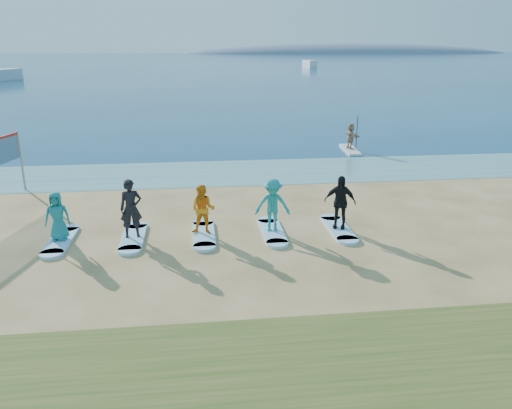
{
  "coord_description": "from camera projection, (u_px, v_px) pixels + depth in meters",
  "views": [
    {
      "loc": [
        -1.44,
        -12.88,
        5.96
      ],
      "look_at": [
        0.36,
        2.0,
        1.1
      ],
      "focal_mm": 35.0,
      "sensor_mm": 36.0,
      "label": 1
    }
  ],
  "objects": [
    {
      "name": "surfboard_4",
      "position": [
        338.0,
        229.0,
        16.69
      ],
      "size": [
        0.7,
        2.2,
        0.09
      ],
      "primitive_type": "cube",
      "color": "#A4DAFF",
      "rests_on": "ground"
    },
    {
      "name": "boat_offshore_b",
      "position": [
        309.0,
        68.0,
        127.2
      ],
      "size": [
        2.6,
        6.39,
        1.79
      ],
      "primitive_type": "cube",
      "rotation": [
        0.0,
        0.0,
        0.11
      ],
      "color": "silver",
      "rests_on": "ground"
    },
    {
      "name": "student_1",
      "position": [
        131.0,
        208.0,
        15.62
      ],
      "size": [
        0.75,
        0.55,
        1.87
      ],
      "primitive_type": "imported",
      "rotation": [
        0.0,
        0.0,
        0.17
      ],
      "color": "black",
      "rests_on": "surfboard_1"
    },
    {
      "name": "ocean",
      "position": [
        198.0,
        62.0,
        165.25
      ],
      "size": [
        600.0,
        600.0,
        0.0
      ],
      "primitive_type": "plane",
      "color": "navy",
      "rests_on": "ground"
    },
    {
      "name": "surfboard_2",
      "position": [
        204.0,
        234.0,
        16.18
      ],
      "size": [
        0.7,
        2.2,
        0.09
      ],
      "primitive_type": "cube",
      "color": "#A4DAFF",
      "rests_on": "ground"
    },
    {
      "name": "student_3",
      "position": [
        273.0,
        205.0,
        16.15
      ],
      "size": [
        1.2,
        0.79,
        1.74
      ],
      "primitive_type": "imported",
      "rotation": [
        0.0,
        0.0,
        -0.13
      ],
      "color": "teal",
      "rests_on": "surfboard_3"
    },
    {
      "name": "paddleboard",
      "position": [
        350.0,
        150.0,
        28.97
      ],
      "size": [
        0.96,
        3.05,
        0.12
      ],
      "primitive_type": "cube",
      "rotation": [
        0.0,
        0.0,
        -0.09
      ],
      "color": "silver",
      "rests_on": "ground"
    },
    {
      "name": "ground",
      "position": [
        252.0,
        263.0,
        14.17
      ],
      "size": [
        600.0,
        600.0,
        0.0
      ],
      "primitive_type": "plane",
      "color": "tan",
      "rests_on": "ground"
    },
    {
      "name": "surfboard_1",
      "position": [
        133.0,
        237.0,
        15.92
      ],
      "size": [
        0.7,
        2.2,
        0.09
      ],
      "primitive_type": "cube",
      "color": "#A4DAFF",
      "rests_on": "ground"
    },
    {
      "name": "surfboard_0",
      "position": [
        60.0,
        241.0,
        15.67
      ],
      "size": [
        0.7,
        2.2,
        0.09
      ],
      "primitive_type": "cube",
      "color": "#A4DAFF",
      "rests_on": "ground"
    },
    {
      "name": "surfboard_3",
      "position": [
        272.0,
        231.0,
        16.44
      ],
      "size": [
        0.7,
        2.2,
        0.09
      ],
      "primitive_type": "cube",
      "color": "#A4DAFF",
      "rests_on": "ground"
    },
    {
      "name": "island_ridge",
      "position": [
        350.0,
        53.0,
        308.32
      ],
      "size": [
        220.0,
        56.0,
        18.0
      ],
      "primitive_type": "ellipsoid",
      "color": "slate",
      "rests_on": "ground"
    },
    {
      "name": "shallow_water",
      "position": [
        228.0,
        172.0,
        24.08
      ],
      "size": [
        600.0,
        600.0,
        0.0
      ],
      "primitive_type": "plane",
      "color": "teal",
      "rests_on": "ground"
    },
    {
      "name": "student_2",
      "position": [
        203.0,
        210.0,
        15.92
      ],
      "size": [
        0.91,
        0.78,
        1.61
      ],
      "primitive_type": "imported",
      "rotation": [
        0.0,
        0.0,
        -0.24
      ],
      "color": "orange",
      "rests_on": "surfboard_2"
    },
    {
      "name": "student_4",
      "position": [
        340.0,
        202.0,
        16.4
      ],
      "size": [
        1.13,
        0.81,
        1.78
      ],
      "primitive_type": "imported",
      "rotation": [
        0.0,
        0.0,
        -0.4
      ],
      "color": "black",
      "rests_on": "surfboard_4"
    },
    {
      "name": "student_0",
      "position": [
        57.0,
        216.0,
        15.41
      ],
      "size": [
        0.78,
        0.53,
        1.55
      ],
      "primitive_type": "imported",
      "rotation": [
        0.0,
        0.0,
        0.05
      ],
      "color": "#1B7A82",
      "rests_on": "surfboard_0"
    },
    {
      "name": "boat_offshore_a",
      "position": [
        1.0,
        81.0,
        82.75
      ],
      "size": [
        5.37,
        8.17,
        1.84
      ],
      "primitive_type": "cube",
      "rotation": [
        0.0,
        0.0,
        -0.44
      ],
      "color": "silver",
      "rests_on": "ground"
    },
    {
      "name": "paddleboarder",
      "position": [
        351.0,
        136.0,
        28.72
      ],
      "size": [
        0.72,
        1.42,
        1.47
      ],
      "primitive_type": "imported",
      "rotation": [
        0.0,
        0.0,
        1.79
      ],
      "color": "tan",
      "rests_on": "paddleboard"
    }
  ]
}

